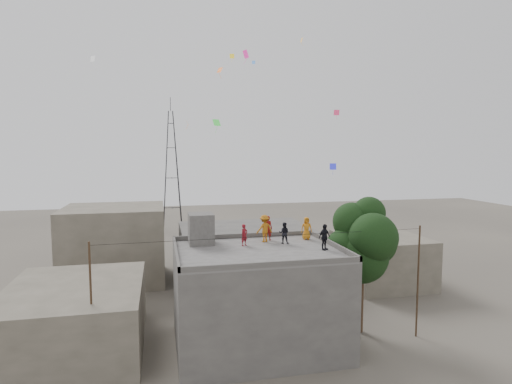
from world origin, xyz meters
TOP-DOWN VIEW (x-y plane):
  - ground at (0.00, 0.00)m, footprint 140.00×140.00m
  - main_building at (0.00, 0.00)m, footprint 10.00×8.00m
  - parapet at (0.00, 0.00)m, footprint 10.00×8.00m
  - stair_head_box at (-3.20, 2.60)m, footprint 1.60×1.80m
  - neighbor_west at (-11.00, 2.00)m, footprint 8.00×10.00m
  - neighbor_north at (2.00, 14.00)m, footprint 12.00×9.00m
  - neighbor_northwest at (-10.00, 16.00)m, footprint 9.00×8.00m
  - neighbor_east at (14.00, 10.00)m, footprint 7.00×8.00m
  - tree at (7.37, 0.60)m, footprint 4.90×4.60m
  - utility_line at (0.50, -1.25)m, footprint 20.12×0.62m
  - transmission_tower at (-4.00, 40.00)m, footprint 2.97×2.97m
  - person_red_adult at (1.37, 2.78)m, footprint 0.73×0.67m
  - person_orange_child at (4.01, 2.38)m, footprint 0.82×0.60m
  - person_dark_child at (2.13, 1.48)m, footprint 0.83×0.74m
  - person_dark_adult at (4.02, -0.86)m, footprint 1.02×0.78m
  - person_orange_adult at (0.99, 2.23)m, footprint 1.32×1.00m
  - person_red_child at (-0.55, 1.40)m, footprint 0.61×0.56m
  - kites at (1.27, 8.71)m, footprint 21.02×19.35m

SIDE VIEW (x-z plane):
  - ground at x=0.00m, z-range 0.00..0.00m
  - neighbor_west at x=-11.00m, z-range 0.00..4.00m
  - neighbor_east at x=14.00m, z-range 0.00..4.40m
  - neighbor_north at x=2.00m, z-range 0.00..5.00m
  - main_building at x=0.00m, z-range 0.00..6.10m
  - neighbor_northwest at x=-10.00m, z-range 0.00..7.00m
  - utility_line at x=0.50m, z-range 0.13..7.53m
  - tree at x=7.37m, z-range 1.55..10.65m
  - parapet at x=0.00m, z-range 6.10..6.40m
  - person_red_child at x=-0.55m, z-range 6.10..7.49m
  - person_dark_child at x=2.13m, z-range 6.10..7.50m
  - person_orange_child at x=4.01m, z-range 6.10..7.65m
  - person_dark_adult at x=4.02m, z-range 6.10..7.71m
  - person_red_adult at x=1.37m, z-range 6.10..7.77m
  - person_orange_adult at x=0.99m, z-range 6.10..7.92m
  - stair_head_box at x=-3.20m, z-range 6.10..8.10m
  - transmission_tower at x=-4.00m, z-range -0.93..19.07m
  - kites at x=1.27m, z-range 11.00..23.09m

